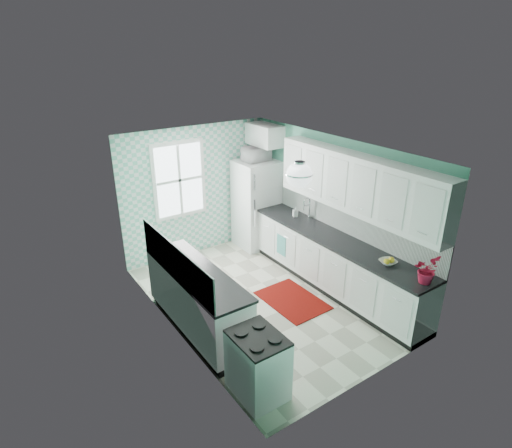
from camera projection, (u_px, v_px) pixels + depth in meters
floor at (262, 300)px, 7.01m from camera, size 3.00×4.40×0.02m
ceiling at (263, 149)px, 6.01m from camera, size 3.00×4.40×0.02m
wall_back at (196, 191)px, 8.18m from camera, size 3.00×0.02×2.50m
wall_front at (375, 296)px, 4.84m from camera, size 3.00×0.02×2.50m
wall_left at (171, 256)px, 5.73m from camera, size 0.02×4.40×2.50m
wall_right at (335, 210)px, 7.30m from camera, size 0.02×4.40×2.50m
accent_wall at (196, 191)px, 8.17m from camera, size 3.00×0.01×2.50m
window at (179, 180)px, 7.84m from camera, size 1.04×0.05×1.44m
backsplash_right at (351, 220)px, 7.01m from camera, size 0.02×3.60×0.51m
backsplash_left at (175, 262)px, 5.70m from camera, size 0.02×2.15×0.51m
upper_cabinets_right at (357, 184)px, 6.50m from camera, size 0.33×3.20×0.90m
upper_cabinet_fridge at (263, 134)px, 8.18m from camera, size 0.40×0.74×0.40m
ceiling_light at (299, 175)px, 5.48m from camera, size 0.34×0.34×0.35m
base_cabinets_right at (334, 265)px, 7.15m from camera, size 0.60×3.60×0.90m
countertop_right at (336, 240)px, 6.96m from camera, size 0.63×3.60×0.04m
base_cabinets_left at (197, 302)px, 6.15m from camera, size 0.60×2.15×0.90m
countertop_left at (197, 273)px, 5.97m from camera, size 0.63×2.15×0.04m
fridge at (256, 204)px, 8.58m from camera, size 0.77×0.76×1.77m
stove at (258, 364)px, 5.01m from camera, size 0.54×0.67×0.80m
sink at (301, 221)px, 7.65m from camera, size 0.55×0.46×0.53m
rug at (292, 300)px, 6.98m from camera, size 0.80×1.13×0.02m
dish_towel at (281, 245)px, 7.77m from camera, size 0.03×0.25×0.38m
fruit_bowl at (388, 262)px, 6.16m from camera, size 0.27×0.27×0.06m
potted_plant at (426, 270)px, 5.64m from camera, size 0.42×0.39×0.37m
soap_bottle at (295, 212)px, 7.80m from camera, size 0.11×0.11×0.18m
microwave at (256, 154)px, 8.17m from camera, size 0.50×0.34×0.28m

